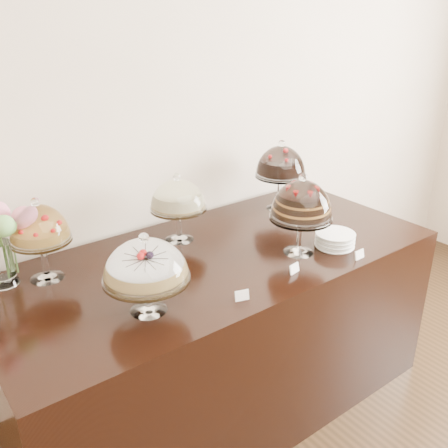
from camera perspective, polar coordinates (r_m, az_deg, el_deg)
wall_back at (r=2.86m, az=-1.71°, el=13.33°), size 5.00×0.04×3.00m
display_counter at (r=2.67m, az=-0.66°, el=-12.14°), size 2.20×1.00×0.90m
cake_stand_sugar_sponge at (r=1.93m, az=-8.95°, el=-4.53°), size 0.34×0.34×0.34m
cake_stand_choco_layer at (r=2.38m, az=8.87°, el=2.42°), size 0.30×0.30×0.41m
cake_stand_cheesecake at (r=2.51m, az=-5.30°, el=3.00°), size 0.29×0.29×0.36m
cake_stand_dark_choco at (r=2.92m, az=6.51°, el=6.80°), size 0.30×0.30×0.41m
cake_stand_fruit_tart at (r=2.27m, az=-20.35°, el=-0.41°), size 0.26×0.26×0.38m
plate_stack at (r=2.56m, az=12.57°, el=-1.76°), size 0.19×0.19×0.07m
price_card_left at (r=2.07m, az=2.06°, el=-8.17°), size 0.06×0.03×0.04m
price_card_right at (r=2.47m, az=15.23°, el=-3.38°), size 0.06×0.02×0.04m
price_card_extra at (r=2.29m, az=8.04°, el=-5.05°), size 0.06×0.02×0.04m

